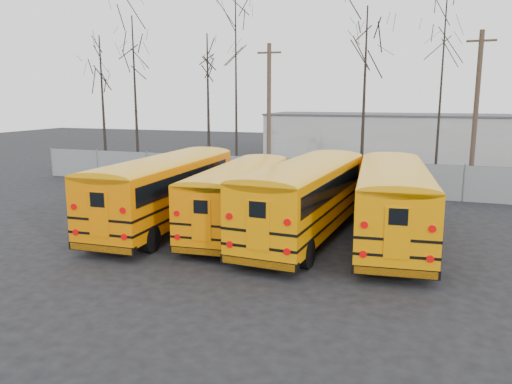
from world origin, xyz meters
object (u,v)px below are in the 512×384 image
at_px(bus_d, 393,196).
at_px(utility_pole_right, 476,109).
at_px(utility_pole_left, 269,111).
at_px(bus_b, 240,191).
at_px(bus_c, 307,192).
at_px(bus_a, 167,185).

height_order(bus_d, utility_pole_right, utility_pole_right).
distance_m(utility_pole_left, utility_pole_right, 13.24).
distance_m(bus_b, bus_c, 2.96).
xyz_separation_m(bus_b, bus_d, (6.30, 0.36, 0.15)).
relative_size(utility_pole_left, utility_pole_right, 0.95).
xyz_separation_m(bus_c, utility_pole_right, (7.18, 14.68, 3.09)).
xyz_separation_m(utility_pole_left, utility_pole_right, (13.20, 1.00, 0.23)).
xyz_separation_m(bus_d, utility_pole_right, (3.83, 14.17, 3.12)).
relative_size(bus_c, bus_d, 1.01).
relative_size(bus_b, bus_c, 0.90).
distance_m(bus_d, utility_pole_left, 16.42).
relative_size(bus_b, utility_pole_left, 1.14).
bearing_deg(bus_b, utility_pole_left, 98.61).
bearing_deg(bus_b, bus_d, -0.93).
bearing_deg(bus_b, bus_a, -175.46).
bearing_deg(utility_pole_right, bus_a, -127.39).
bearing_deg(bus_c, bus_a, -172.98).
height_order(bus_a, bus_b, bus_a).
xyz_separation_m(bus_a, utility_pole_right, (13.39, 15.03, 3.11)).
distance_m(bus_a, utility_pole_right, 20.37).
height_order(bus_c, utility_pole_left, utility_pole_left).
distance_m(bus_a, utility_pole_left, 14.32).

